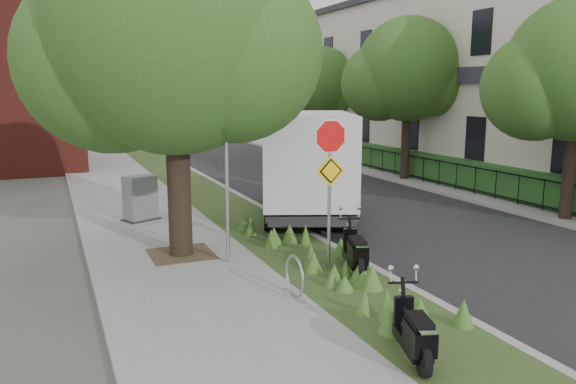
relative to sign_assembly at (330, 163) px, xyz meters
name	(u,v)px	position (x,y,z in m)	size (l,w,h in m)	color
ground	(401,273)	(1.40, -0.58, -2.33)	(120.00, 120.00, 0.00)	#4C5147
sidewalk_near	(127,200)	(-2.85, 9.42, -2.27)	(3.50, 60.00, 0.12)	gray
verge	(206,195)	(-0.10, 9.42, -2.27)	(2.00, 60.00, 0.12)	#334A1F
kerb_near	(233,192)	(0.90, 9.42, -2.26)	(0.20, 60.00, 0.13)	#9E9991
road	(318,188)	(4.40, 9.42, -2.32)	(7.00, 60.00, 0.01)	black
kerb_far	(394,180)	(7.90, 9.42, -2.26)	(0.20, 60.00, 0.13)	#9E9991
footpath_far	(428,178)	(9.60, 9.42, -2.27)	(3.20, 60.00, 0.12)	gray
street_tree_main	(169,41)	(-2.68, 2.28, 2.48)	(6.21, 5.54, 7.66)	black
bare_post	(227,170)	(-1.80, 1.22, -0.21)	(0.08, 0.08, 4.00)	#A5A8AD
bike_hoop	(295,276)	(-1.30, -1.18, -1.83)	(0.06, 0.78, 0.77)	#A5A8AD
sign_assembly	(330,163)	(0.00, 0.00, 0.00)	(0.94, 0.08, 3.22)	#A5A8AD
fence_far	(409,165)	(8.60, 9.42, -1.66)	(0.04, 24.00, 1.00)	black
hedge_far	(423,164)	(9.30, 9.42, -1.66)	(1.00, 24.00, 1.10)	#1B4C1E
terrace_houses	(494,81)	(12.89, 9.42, 1.83)	(7.40, 26.40, 8.20)	beige
far_tree_a	(575,77)	(8.34, 1.46, 1.80)	(4.60, 4.10, 6.22)	black
far_tree_b	(406,75)	(8.34, 9.46, 2.04)	(4.83, 4.31, 6.56)	black
far_tree_c	(319,86)	(8.34, 17.46, 1.63)	(4.37, 3.89, 5.93)	black
scooter_near	(356,256)	(0.35, -0.49, -1.84)	(0.66, 1.54, 0.76)	black
scooter_far	(415,339)	(-0.81, -4.12, -1.86)	(0.62, 1.46, 0.72)	black
box_truck	(306,161)	(1.69, 4.75, -0.58)	(4.29, 6.32, 2.68)	#262628
utility_cabinet	(140,199)	(-2.90, 6.03, -1.60)	(1.13, 0.97, 1.27)	#262628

